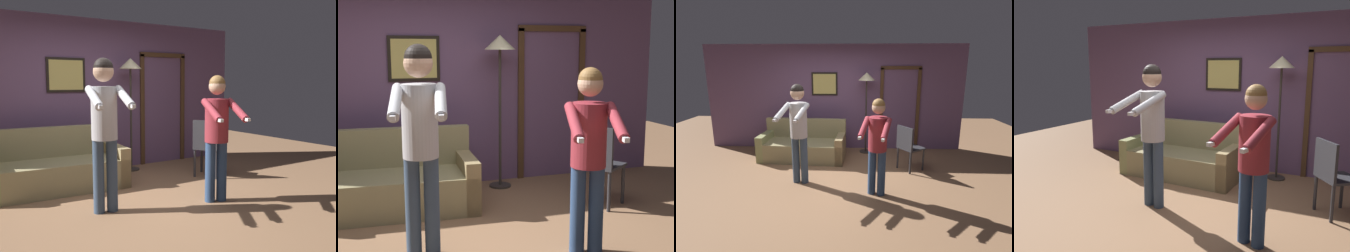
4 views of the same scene
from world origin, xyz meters
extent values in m
plane|color=#8D6647|center=(0.00, 0.00, 0.00)|extent=(12.00, 12.00, 0.00)
cube|color=#684B70|center=(0.00, 2.12, 1.30)|extent=(6.40, 0.06, 2.60)
cube|color=black|center=(-0.21, 2.07, 1.65)|extent=(0.64, 0.02, 0.56)
cube|color=#D1C065|center=(-0.21, 2.06, 1.65)|extent=(0.56, 0.01, 0.48)
cube|color=#4C331E|center=(1.20, 2.07, 1.02)|extent=(0.08, 0.04, 2.04)
cube|color=#4C331E|center=(2.10, 2.07, 1.02)|extent=(0.08, 0.04, 2.04)
cube|color=#4C331E|center=(1.65, 2.07, 2.04)|extent=(0.98, 0.04, 0.08)
cube|color=#91875C|center=(-0.64, 1.25, 0.21)|extent=(1.95, 0.96, 0.42)
cube|color=#91875C|center=(-0.62, 1.61, 0.65)|extent=(1.90, 0.25, 0.45)
cube|color=#958055|center=(0.23, 1.20, 0.29)|extent=(0.21, 0.86, 0.58)
cylinder|color=#332D28|center=(0.81, 1.78, 0.01)|extent=(0.28, 0.28, 0.02)
cylinder|color=#332D28|center=(0.81, 1.78, 0.89)|extent=(0.04, 0.04, 1.74)
cone|color=#F9EAB7|center=(0.81, 1.78, 1.85)|extent=(0.39, 0.39, 0.18)
cylinder|color=#394C67|center=(-0.52, 0.04, 0.43)|extent=(0.13, 0.13, 0.87)
cylinder|color=#394C67|center=(-0.36, 0.01, 0.43)|extent=(0.13, 0.13, 0.87)
cylinder|color=#B2B2B7|center=(-0.44, 0.03, 1.18)|extent=(0.30, 0.30, 0.61)
sphere|color=tan|center=(-0.44, 0.03, 1.65)|extent=(0.24, 0.24, 0.24)
sphere|color=black|center=(-0.44, 0.03, 1.69)|extent=(0.23, 0.23, 0.23)
cylinder|color=#B2B2B7|center=(-0.65, -0.20, 1.37)|extent=(0.18, 0.55, 0.26)
cube|color=white|center=(-0.69, -0.45, 1.28)|extent=(0.06, 0.15, 0.04)
cylinder|color=#B2B2B7|center=(-0.31, -0.26, 1.37)|extent=(0.18, 0.55, 0.26)
cube|color=white|center=(-0.36, -0.51, 1.28)|extent=(0.06, 0.15, 0.04)
cylinder|color=navy|center=(0.84, -0.34, 0.39)|extent=(0.13, 0.13, 0.77)
cylinder|color=navy|center=(1.00, -0.38, 0.39)|extent=(0.13, 0.13, 0.77)
cylinder|color=maroon|center=(0.92, -0.36, 1.05)|extent=(0.30, 0.30, 0.55)
sphere|color=tan|center=(0.92, -0.36, 1.48)|extent=(0.21, 0.21, 0.21)
sphere|color=brown|center=(0.92, -0.36, 1.52)|extent=(0.20, 0.20, 0.20)
cylinder|color=maroon|center=(0.70, -0.53, 1.20)|extent=(0.22, 0.49, 0.27)
cube|color=white|center=(0.64, -0.74, 1.10)|extent=(0.08, 0.16, 0.04)
cylinder|color=maroon|center=(1.02, -0.62, 1.20)|extent=(0.22, 0.49, 0.27)
cube|color=white|center=(0.96, -0.84, 1.10)|extent=(0.08, 0.16, 0.04)
cylinder|color=#2D2D33|center=(1.95, 0.69, 0.23)|extent=(0.04, 0.04, 0.45)
cylinder|color=#2D2D33|center=(1.75, 0.99, 0.23)|extent=(0.04, 0.04, 0.45)
cylinder|color=#2D2D33|center=(1.65, 0.49, 0.23)|extent=(0.04, 0.04, 0.45)
cylinder|color=#2D2D33|center=(1.45, 0.79, 0.23)|extent=(0.04, 0.04, 0.45)
cube|color=#2D2D33|center=(1.70, 0.74, 0.47)|extent=(0.58, 0.58, 0.03)
cube|color=#2D2D33|center=(1.54, 0.64, 0.70)|extent=(0.26, 0.37, 0.45)
camera|label=1|loc=(-2.15, -3.98, 1.53)|focal=40.00mm
camera|label=2|loc=(-0.96, -3.83, 1.76)|focal=50.00mm
camera|label=3|loc=(0.57, -4.41, 2.15)|focal=28.00mm
camera|label=4|loc=(1.61, -3.44, 1.77)|focal=35.00mm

